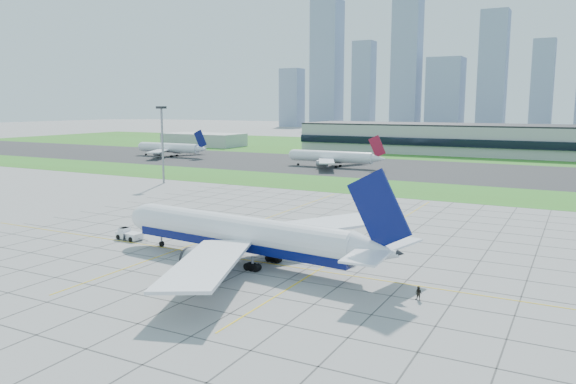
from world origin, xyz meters
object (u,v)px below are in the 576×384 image
light_mast (162,135)px  pushback_tug (128,234)px  airliner (243,235)px  crew_far (419,293)px  distant_jet_0 (170,148)px  crew_near (124,237)px  distant_jet_1 (333,157)px

light_mast → pushback_tug: (46.26, -65.21, -15.21)m
airliner → pushback_tug: size_ratio=7.01×
pushback_tug → crew_far: bearing=-1.8°
light_mast → distant_jet_0: bearing=128.3°
airliner → crew_far: (30.91, -4.56, -3.79)m
airliner → crew_near: size_ratio=36.08×
airliner → distant_jet_0: airliner is taller
pushback_tug → crew_near: 1.79m
airliner → pushback_tug: (-28.66, 3.23, -3.79)m
crew_near → pushback_tug: bearing=50.3°
light_mast → distant_jet_0: light_mast is taller
light_mast → pushback_tug: size_ratio=3.21×
crew_far → light_mast: bearing=159.2°
crew_near → distant_jet_0: 179.94m
light_mast → crew_near: 83.10m
airliner → distant_jet_1: (-43.77, 139.31, -0.28)m
light_mast → crew_far: light_mast is taller
light_mast → crew_far: size_ratio=13.11×
light_mast → crew_far: 129.46m
light_mast → distant_jet_1: (31.15, 70.87, -11.69)m
crew_far → distant_jet_1: size_ratio=0.05×
crew_near → distant_jet_1: bearing=37.5°
airliner → crew_far: 31.47m
pushback_tug → light_mast: bearing=131.0°
light_mast → airliner: light_mast is taller
airliner → crew_far: airliner is taller
distant_jet_0 → distant_jet_1: same height
pushback_tug → crew_near: bearing=-65.1°
pushback_tug → distant_jet_1: 136.97m
crew_near → light_mast: bearing=66.0°
light_mast → crew_near: (46.85, -66.89, -15.41)m
crew_far → distant_jet_0: distant_jet_0 is taller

